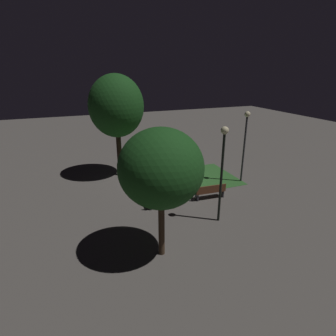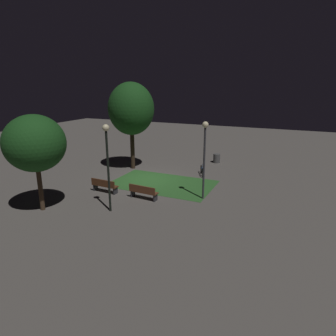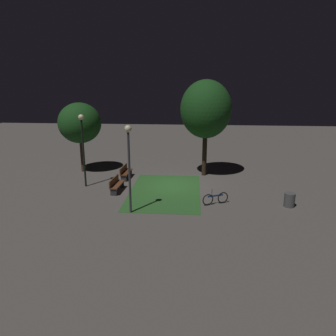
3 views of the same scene
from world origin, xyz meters
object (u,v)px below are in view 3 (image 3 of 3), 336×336
at_px(lamp_post_near_wall, 129,155).
at_px(tree_lawn_side, 80,123).
at_px(trash_bin, 289,200).
at_px(bicycle, 215,198).
at_px(bench_front_left, 125,172).
at_px(bench_near_trees, 116,184).
at_px(lamp_post_plaza_west, 83,139).
at_px(tree_back_right, 206,110).

bearing_deg(lamp_post_near_wall, tree_lawn_side, -145.57).
height_order(trash_bin, bicycle, bicycle).
distance_m(bench_front_left, lamp_post_near_wall, 6.79).
distance_m(bench_near_trees, lamp_post_plaza_west, 3.61).
height_order(lamp_post_plaza_west, lamp_post_near_wall, lamp_post_plaza_west).
height_order(bench_near_trees, trash_bin, bench_near_trees).
relative_size(lamp_post_near_wall, bicycle, 3.13).
bearing_deg(lamp_post_plaza_west, tree_lawn_side, -158.39).
distance_m(bench_near_trees, bicycle, 6.33).
height_order(bench_front_left, trash_bin, bench_front_left).
relative_size(bench_front_left, tree_lawn_side, 0.35).
distance_m(tree_back_right, lamp_post_near_wall, 8.50).
distance_m(lamp_post_near_wall, trash_bin, 9.16).
relative_size(tree_lawn_side, bicycle, 3.50).
height_order(lamp_post_near_wall, trash_bin, lamp_post_near_wall).
xyz_separation_m(bench_front_left, bicycle, (4.52, 6.10, -0.14)).
height_order(lamp_post_plaza_west, bicycle, lamp_post_plaza_west).
height_order(tree_back_right, lamp_post_near_wall, tree_back_right).
height_order(tree_lawn_side, bicycle, tree_lawn_side).
height_order(bench_front_left, tree_back_right, tree_back_right).
distance_m(tree_lawn_side, tree_back_right, 9.31).
bearing_deg(tree_back_right, bench_front_left, -77.58).
bearing_deg(lamp_post_near_wall, tree_back_right, 150.84).
relative_size(tree_back_right, bicycle, 4.60).
bearing_deg(trash_bin, bench_front_left, -114.12).
distance_m(tree_lawn_side, bicycle, 11.91).
bearing_deg(lamp_post_plaza_west, bicycle, 73.24).
relative_size(bench_near_trees, bicycle, 1.23).
bearing_deg(lamp_post_near_wall, bicycle, 108.66).
relative_size(bench_near_trees, lamp_post_near_wall, 0.39).
bearing_deg(bench_near_trees, lamp_post_plaza_west, -109.69).
distance_m(tree_lawn_side, trash_bin, 15.40).
relative_size(tree_back_right, lamp_post_near_wall, 1.47).
relative_size(bench_near_trees, trash_bin, 2.33).
relative_size(lamp_post_plaza_west, trash_bin, 6.01).
height_order(lamp_post_plaza_west, trash_bin, lamp_post_plaza_west).
distance_m(lamp_post_plaza_west, trash_bin, 12.95).
xyz_separation_m(tree_back_right, bicycle, (5.75, 0.48, -4.44)).
bearing_deg(bench_front_left, tree_back_right, 102.42).
height_order(bench_near_trees, bicycle, bicycle).
xyz_separation_m(bench_near_trees, tree_back_right, (-4.04, 5.61, 4.30)).
bearing_deg(bench_front_left, lamp_post_plaza_west, -48.15).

